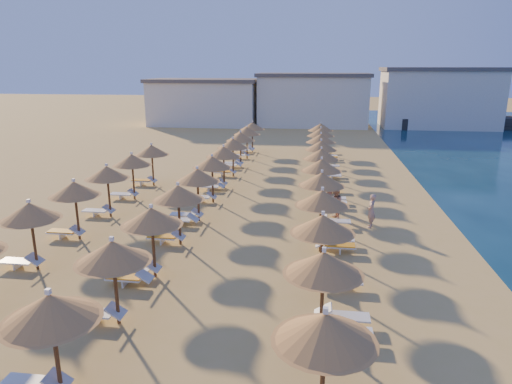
# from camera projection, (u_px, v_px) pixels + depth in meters

# --- Properties ---
(ground) EXTENTS (220.00, 220.00, 0.00)m
(ground) POSITION_uv_depth(u_px,v_px,m) (263.00, 239.00, 22.54)
(ground) COLOR tan
(ground) RESTS_ON ground
(jetty) EXTENTS (30.26, 8.40, 1.50)m
(jetty) POSITION_uv_depth(u_px,v_px,m) (506.00, 123.00, 62.47)
(jetty) COLOR black
(jetty) RESTS_ON ground
(hotel_blocks) EXTENTS (48.31, 9.88, 8.10)m
(hotel_blocks) POSITION_uv_depth(u_px,v_px,m) (325.00, 99.00, 64.24)
(hotel_blocks) COLOR white
(hotel_blocks) RESTS_ON ground
(parasol_row_east) EXTENTS (2.47, 41.23, 3.08)m
(parasol_row_east) POSITION_uv_depth(u_px,v_px,m) (322.00, 173.00, 25.45)
(parasol_row_east) COLOR brown
(parasol_row_east) RESTS_ON ground
(parasol_row_west) EXTENTS (2.47, 41.23, 3.08)m
(parasol_row_west) POSITION_uv_depth(u_px,v_px,m) (205.00, 169.00, 26.31)
(parasol_row_west) COLOR brown
(parasol_row_west) RESTS_ON ground
(parasol_row_inland) EXTENTS (2.47, 20.09, 3.08)m
(parasol_row_inland) POSITION_uv_depth(u_px,v_px,m) (92.00, 181.00, 23.60)
(parasol_row_inland) COLOR brown
(parasol_row_inland) RESTS_ON ground
(loungers) EXTENTS (15.03, 39.37, 0.66)m
(loungers) POSITION_uv_depth(u_px,v_px,m) (237.00, 210.00, 25.97)
(loungers) COLOR white
(loungers) RESTS_ON ground
(beachgoer_b) EXTENTS (0.86, 1.01, 1.79)m
(beachgoer_b) POSITION_uv_depth(u_px,v_px,m) (336.00, 204.00, 25.31)
(beachgoer_b) COLOR tan
(beachgoer_b) RESTS_ON ground
(beachgoer_c) EXTENTS (1.03, 0.90, 1.66)m
(beachgoer_c) POSITION_uv_depth(u_px,v_px,m) (329.00, 195.00, 27.28)
(beachgoer_c) COLOR tan
(beachgoer_c) RESTS_ON ground
(beachgoer_a) EXTENTS (0.54, 0.72, 1.81)m
(beachgoer_a) POSITION_uv_depth(u_px,v_px,m) (371.00, 211.00, 24.04)
(beachgoer_a) COLOR tan
(beachgoer_a) RESTS_ON ground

